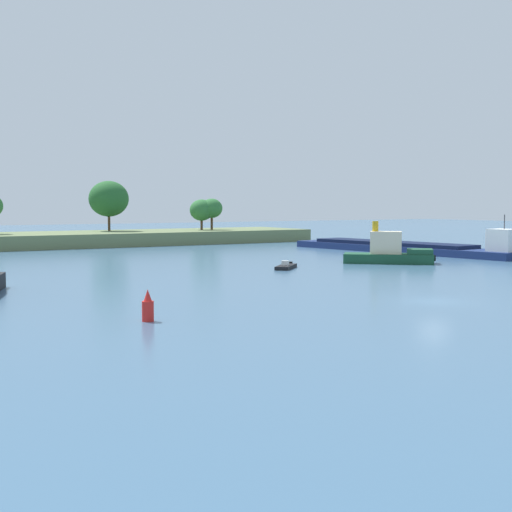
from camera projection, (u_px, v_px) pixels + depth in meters
name	position (u px, v px, depth m)	size (l,w,h in m)	color
ground_plane	(434.00, 301.00, 50.30)	(400.00, 400.00, 0.00)	#3D607F
treeline_island	(28.00, 232.00, 112.43)	(95.20, 17.24, 10.88)	#66754C
tugboat	(390.00, 253.00, 82.48)	(9.98, 9.53, 4.91)	#19472D
cargo_barge	(406.00, 247.00, 100.51)	(10.49, 37.95, 5.58)	navy
small_motorboat	(286.00, 267.00, 75.71)	(4.39, 4.29, 0.88)	black
channel_buoy_red	(148.00, 308.00, 41.73)	(0.70, 0.70, 1.90)	red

